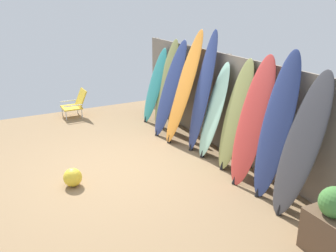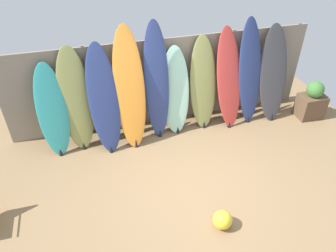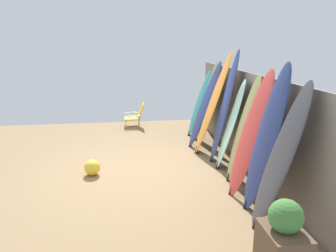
{
  "view_description": "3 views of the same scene",
  "coord_description": "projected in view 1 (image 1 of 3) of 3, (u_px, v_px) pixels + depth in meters",
  "views": [
    {
      "loc": [
        5.37,
        -1.97,
        2.79
      ],
      "look_at": [
        0.48,
        0.58,
        0.84
      ],
      "focal_mm": 40.0,
      "sensor_mm": 36.0,
      "label": 1
    },
    {
      "loc": [
        -1.41,
        -3.58,
        4.1
      ],
      "look_at": [
        -0.26,
        0.66,
        0.81
      ],
      "focal_mm": 35.0,
      "sensor_mm": 36.0,
      "label": 2
    },
    {
      "loc": [
        5.81,
        -0.3,
        2.36
      ],
      "look_at": [
        -0.32,
        0.56,
        0.75
      ],
      "focal_mm": 35.0,
      "sensor_mm": 36.0,
      "label": 3
    }
  ],
  "objects": [
    {
      "name": "surfboard_olive_6",
      "position": [
        235.0,
        116.0,
        6.1
      ],
      "size": [
        0.55,
        0.53,
        1.85
      ],
      "color": "olive",
      "rests_on": "ground"
    },
    {
      "name": "surfboard_navy_8",
      "position": [
        276.0,
        126.0,
        5.23
      ],
      "size": [
        0.54,
        0.61,
        2.11
      ],
      "color": "navy",
      "rests_on": "ground"
    },
    {
      "name": "surfboard_seafoam_5",
      "position": [
        214.0,
        112.0,
        6.58
      ],
      "size": [
        0.59,
        0.57,
        1.71
      ],
      "color": "#9ED6BC",
      "rests_on": "ground"
    },
    {
      "name": "planter_box",
      "position": [
        331.0,
        225.0,
        4.14
      ],
      "size": [
        0.53,
        0.4,
        0.84
      ],
      "color": "brown",
      "rests_on": "ground"
    },
    {
      "name": "surfboard_navy_4",
      "position": [
        203.0,
        92.0,
        6.81
      ],
      "size": [
        0.5,
        0.56,
        2.23
      ],
      "color": "navy",
      "rests_on": "ground"
    },
    {
      "name": "surfboard_orange_3",
      "position": [
        184.0,
        88.0,
        7.21
      ],
      "size": [
        0.6,
        0.8,
        2.19
      ],
      "color": "orange",
      "rests_on": "ground"
    },
    {
      "name": "ground",
      "position": [
        124.0,
        170.0,
        6.28
      ],
      "size": [
        7.68,
        7.68,
        0.0
      ],
      "primitive_type": "plane",
      "color": "#8E704C"
    },
    {
      "name": "beach_ball",
      "position": [
        73.0,
        177.0,
        5.72
      ],
      "size": [
        0.29,
        0.29,
        0.29
      ],
      "primitive_type": "sphere",
      "color": "yellow",
      "rests_on": "ground"
    },
    {
      "name": "fence_back",
      "position": [
        225.0,
        103.0,
        6.86
      ],
      "size": [
        6.08,
        0.11,
        1.8
      ],
      "color": "gray",
      "rests_on": "ground"
    },
    {
      "name": "surfboard_red_7",
      "position": [
        252.0,
        122.0,
        5.62
      ],
      "size": [
        0.6,
        0.7,
        1.98
      ],
      "color": "#D13D38",
      "rests_on": "ground"
    },
    {
      "name": "surfboard_navy_2",
      "position": [
        170.0,
        89.0,
        7.64
      ],
      "size": [
        0.58,
        0.79,
        1.95
      ],
      "color": "navy",
      "rests_on": "ground"
    },
    {
      "name": "surfboard_teal_0",
      "position": [
        155.0,
        86.0,
        8.49
      ],
      "size": [
        0.54,
        0.61,
        1.67
      ],
      "color": "teal",
      "rests_on": "ground"
    },
    {
      "name": "surfboard_charcoal_9",
      "position": [
        301.0,
        146.0,
        4.8
      ],
      "size": [
        0.63,
        0.68,
        1.93
      ],
      "color": "#38383D",
      "rests_on": "ground"
    },
    {
      "name": "beach_chair",
      "position": [
        76.0,
        103.0,
        8.96
      ],
      "size": [
        0.5,
        0.57,
        0.64
      ],
      "rotation": [
        0.0,
        0.0,
        0.29
      ],
      "color": "silver",
      "rests_on": "ground"
    },
    {
      "name": "surfboard_olive_1",
      "position": [
        166.0,
        84.0,
        8.12
      ],
      "size": [
        0.58,
        0.57,
        1.91
      ],
      "color": "olive",
      "rests_on": "ground"
    }
  ]
}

